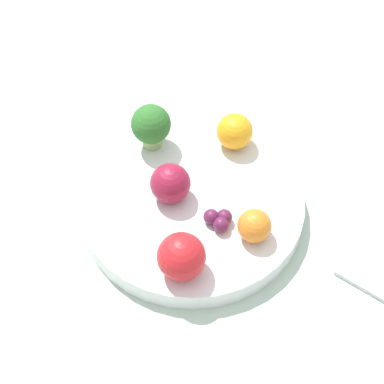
% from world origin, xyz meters
% --- Properties ---
extents(ground_plane, '(6.00, 6.00, 0.00)m').
position_xyz_m(ground_plane, '(0.00, 0.00, 0.00)').
color(ground_plane, gray).
extents(table_surface, '(1.20, 1.20, 0.02)m').
position_xyz_m(table_surface, '(0.00, 0.00, 0.01)').
color(table_surface, '#B2C6B2').
rests_on(table_surface, ground_plane).
extents(bowl, '(0.26, 0.26, 0.03)m').
position_xyz_m(bowl, '(0.00, 0.00, 0.03)').
color(bowl, white).
rests_on(bowl, table_surface).
extents(broccoli, '(0.05, 0.05, 0.06)m').
position_xyz_m(broccoli, '(0.08, -0.06, 0.08)').
color(broccoli, '#8CB76B').
rests_on(broccoli, bowl).
extents(apple_red, '(0.05, 0.05, 0.05)m').
position_xyz_m(apple_red, '(0.02, 0.01, 0.07)').
color(apple_red, maroon).
rests_on(apple_red, bowl).
extents(apple_green, '(0.05, 0.05, 0.05)m').
position_xyz_m(apple_green, '(-0.03, 0.09, 0.07)').
color(apple_green, red).
rests_on(apple_green, bowl).
extents(orange_front, '(0.04, 0.04, 0.04)m').
position_xyz_m(orange_front, '(-0.02, -0.10, 0.07)').
color(orange_front, orange).
rests_on(orange_front, bowl).
extents(orange_back, '(0.04, 0.04, 0.04)m').
position_xyz_m(orange_back, '(-0.08, 0.02, 0.06)').
color(orange_back, orange).
rests_on(orange_back, bowl).
extents(grape_cluster, '(0.03, 0.03, 0.02)m').
position_xyz_m(grape_cluster, '(-0.04, 0.02, 0.05)').
color(grape_cluster, '#5B1E42').
rests_on(grape_cluster, bowl).
extents(spoon, '(0.07, 0.03, 0.01)m').
position_xyz_m(spoon, '(-0.21, 0.02, 0.02)').
color(spoon, silver).
rests_on(spoon, table_surface).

